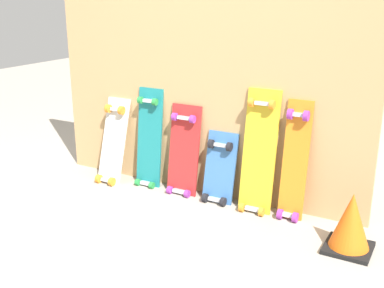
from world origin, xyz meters
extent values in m
plane|color=#A89E8E|center=(0.00, 0.00, 0.00)|extent=(12.00, 12.00, 0.00)
cube|color=tan|center=(0.00, 0.07, 0.88)|extent=(2.35, 0.04, 1.77)
cube|color=silver|center=(-0.69, -0.06, 0.28)|extent=(0.20, 0.22, 0.69)
cube|color=#B7B7BF|center=(-0.69, -0.16, 0.03)|extent=(0.09, 0.04, 0.03)
cube|color=#B7B7BF|center=(-0.69, -0.01, 0.54)|extent=(0.09, 0.04, 0.03)
cylinder|color=orange|center=(-0.75, -0.18, 0.03)|extent=(0.03, 0.06, 0.06)
cylinder|color=orange|center=(-0.63, -0.18, 0.03)|extent=(0.03, 0.06, 0.06)
cylinder|color=orange|center=(-0.75, -0.02, 0.55)|extent=(0.03, 0.06, 0.06)
cylinder|color=orange|center=(-0.63, -0.02, 0.55)|extent=(0.03, 0.06, 0.06)
cube|color=#197A7F|center=(-0.40, 0.00, 0.33)|extent=(0.20, 0.10, 0.80)
cube|color=#B7B7BF|center=(-0.40, -0.06, 0.02)|extent=(0.09, 0.04, 0.03)
cube|color=#B7B7BF|center=(-0.40, 0.01, 0.64)|extent=(0.09, 0.04, 0.03)
cylinder|color=#268C3F|center=(-0.46, -0.08, 0.02)|extent=(0.03, 0.05, 0.05)
cylinder|color=#268C3F|center=(-0.34, -0.08, 0.02)|extent=(0.03, 0.05, 0.05)
cylinder|color=#268C3F|center=(-0.46, -0.01, 0.64)|extent=(0.03, 0.05, 0.05)
cylinder|color=#268C3F|center=(-0.34, -0.01, 0.64)|extent=(0.03, 0.05, 0.05)
cube|color=#B22626|center=(-0.10, -0.01, 0.28)|extent=(0.23, 0.12, 0.71)
cube|color=#B7B7BF|center=(-0.10, -0.07, 0.02)|extent=(0.10, 0.04, 0.03)
cube|color=#B7B7BF|center=(-0.10, 0.00, 0.55)|extent=(0.10, 0.04, 0.03)
cylinder|color=purple|center=(-0.17, -0.09, 0.03)|extent=(0.03, 0.05, 0.05)
cylinder|color=purple|center=(-0.03, -0.09, 0.03)|extent=(0.03, 0.05, 0.05)
cylinder|color=purple|center=(-0.17, -0.01, 0.55)|extent=(0.03, 0.05, 0.05)
cylinder|color=purple|center=(-0.03, -0.01, 0.55)|extent=(0.03, 0.05, 0.05)
cube|color=#386BAD|center=(0.19, -0.02, 0.21)|extent=(0.22, 0.13, 0.55)
cube|color=#B7B7BF|center=(0.19, -0.08, 0.03)|extent=(0.10, 0.04, 0.03)
cube|color=#B7B7BF|center=(0.19, 0.00, 0.40)|extent=(0.10, 0.04, 0.03)
cylinder|color=black|center=(0.12, -0.10, 0.03)|extent=(0.03, 0.06, 0.06)
cylinder|color=black|center=(0.26, -0.10, 0.03)|extent=(0.03, 0.06, 0.06)
cylinder|color=black|center=(0.12, -0.02, 0.40)|extent=(0.03, 0.06, 0.06)
cylinder|color=black|center=(0.26, -0.02, 0.40)|extent=(0.03, 0.06, 0.06)
cube|color=gold|center=(0.47, -0.02, 0.37)|extent=(0.22, 0.14, 0.87)
cube|color=#B7B7BF|center=(0.47, -0.10, 0.03)|extent=(0.10, 0.04, 0.03)
cube|color=#B7B7BF|center=(0.47, 0.00, 0.72)|extent=(0.10, 0.04, 0.03)
cylinder|color=orange|center=(0.40, -0.11, 0.03)|extent=(0.03, 0.06, 0.06)
cylinder|color=orange|center=(0.54, -0.11, 0.03)|extent=(0.03, 0.06, 0.06)
cylinder|color=orange|center=(0.40, -0.01, 0.72)|extent=(0.03, 0.06, 0.06)
cylinder|color=orange|center=(0.54, -0.01, 0.72)|extent=(0.03, 0.06, 0.06)
cube|color=orange|center=(0.71, -0.01, 0.35)|extent=(0.16, 0.12, 0.82)
cube|color=#B7B7BF|center=(0.71, -0.08, 0.03)|extent=(0.07, 0.04, 0.03)
cube|color=#B7B7BF|center=(0.71, 0.01, 0.67)|extent=(0.07, 0.04, 0.03)
cylinder|color=purple|center=(0.66, -0.09, 0.03)|extent=(0.03, 0.07, 0.07)
cylinder|color=purple|center=(0.76, -0.09, 0.03)|extent=(0.03, 0.07, 0.07)
cylinder|color=purple|center=(0.66, -0.01, 0.67)|extent=(0.03, 0.07, 0.07)
cylinder|color=purple|center=(0.76, -0.01, 0.67)|extent=(0.03, 0.07, 0.07)
cube|color=black|center=(1.12, -0.28, 0.01)|extent=(0.26, 0.26, 0.02)
cone|color=orange|center=(1.12, -0.28, 0.18)|extent=(0.22, 0.22, 0.32)
camera|label=1|loc=(1.52, -2.80, 1.39)|focal=44.90mm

